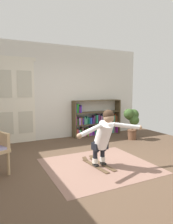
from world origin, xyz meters
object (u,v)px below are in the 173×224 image
bookshelf (95,122)px  person_skier (104,134)px  skis_pair (98,164)px  potted_plant (132,118)px

bookshelf → person_skier: 2.90m
skis_pair → person_skier: size_ratio=0.60×
bookshelf → skis_pair: bearing=-117.8°
potted_plant → skis_pair: (-1.98, -1.40, -0.64)m
bookshelf → skis_pair: bookshelf is taller
skis_pair → person_skier: (0.02, -0.19, 0.66)m
potted_plant → skis_pair: bearing=-144.7°
potted_plant → person_skier: (-1.96, -1.59, 0.02)m
person_skier → potted_plant: bearing=39.1°
bookshelf → person_skier: bearing=-115.7°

